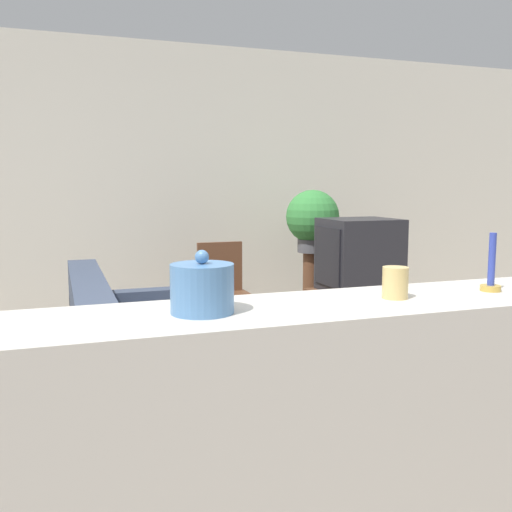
# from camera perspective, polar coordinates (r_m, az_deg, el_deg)

# --- Properties ---
(wall_back) EXTENTS (9.00, 0.06, 2.70)m
(wall_back) POSITION_cam_1_polar(r_m,az_deg,el_deg) (5.54, -10.27, 6.73)
(wall_back) COLOR beige
(wall_back) RESTS_ON ground_plane
(couch) EXTENTS (0.84, 1.83, 0.82)m
(couch) POSITION_cam_1_polar(r_m,az_deg,el_deg) (3.71, -11.92, -10.16)
(couch) COLOR #384256
(couch) RESTS_ON ground_plane
(tv_stand) EXTENTS (0.74, 0.55, 0.51)m
(tv_stand) POSITION_cam_1_polar(r_m,az_deg,el_deg) (4.79, 10.15, -6.50)
(tv_stand) COLOR brown
(tv_stand) RESTS_ON ground_plane
(television) EXTENTS (0.58, 0.52, 0.59)m
(television) POSITION_cam_1_polar(r_m,az_deg,el_deg) (4.69, 10.23, 0.08)
(television) COLOR #232328
(television) RESTS_ON tv_stand
(wooden_chair) EXTENTS (0.44, 0.44, 0.89)m
(wooden_chair) POSITION_cam_1_polar(r_m,az_deg,el_deg) (4.85, -3.22, -3.34)
(wooden_chair) COLOR brown
(wooden_chair) RESTS_ON ground_plane
(plant_stand) EXTENTS (0.17, 0.17, 0.76)m
(plant_stand) POSITION_cam_1_polar(r_m,az_deg,el_deg) (5.33, 5.58, -3.68)
(plant_stand) COLOR brown
(plant_stand) RESTS_ON ground_plane
(potted_plant) EXTENTS (0.49, 0.49, 0.57)m
(potted_plant) POSITION_cam_1_polar(r_m,az_deg,el_deg) (5.25, 5.67, 3.75)
(potted_plant) COLOR #4C4C51
(potted_plant) RESTS_ON plant_stand
(foreground_counter) EXTENTS (2.29, 0.44, 1.01)m
(foreground_counter) POSITION_cam_1_polar(r_m,az_deg,el_deg) (2.00, 9.35, -18.88)
(foreground_counter) COLOR beige
(foreground_counter) RESTS_ON ground_plane
(decorative_bowl) EXTENTS (0.18, 0.18, 0.18)m
(decorative_bowl) POSITION_cam_1_polar(r_m,az_deg,el_deg) (1.64, -5.40, -3.21)
(decorative_bowl) COLOR #4C7AAD
(decorative_bowl) RESTS_ON foreground_counter
(candle_jar) EXTENTS (0.08, 0.08, 0.10)m
(candle_jar) POSITION_cam_1_polar(r_m,az_deg,el_deg) (1.90, 13.75, -2.61)
(candle_jar) COLOR tan
(candle_jar) RESTS_ON foreground_counter
(candlestick) EXTENTS (0.07, 0.07, 0.20)m
(candlestick) POSITION_cam_1_polar(r_m,az_deg,el_deg) (2.13, 22.46, -1.60)
(candlestick) COLOR #B7933D
(candlestick) RESTS_ON foreground_counter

